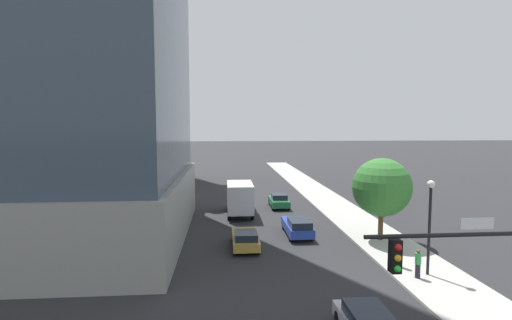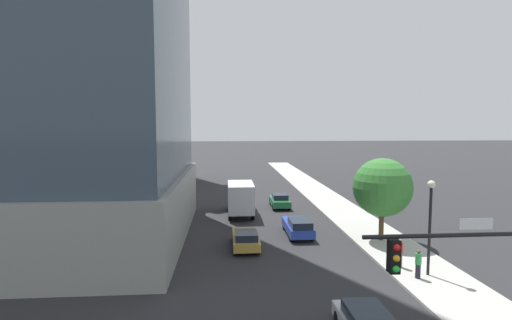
{
  "view_description": "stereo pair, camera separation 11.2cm",
  "coord_description": "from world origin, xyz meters",
  "views": [
    {
      "loc": [
        -3.69,
        -6.92,
        8.68
      ],
      "look_at": [
        -1.9,
        14.98,
        6.69
      ],
      "focal_mm": 27.29,
      "sensor_mm": 36.0,
      "label": 1
    },
    {
      "loc": [
        -3.58,
        -6.93,
        8.68
      ],
      "look_at": [
        -1.9,
        14.98,
        6.69
      ],
      "focal_mm": 27.29,
      "sensor_mm": 36.0,
      "label": 2
    }
  ],
  "objects": [
    {
      "name": "traffic_light_pole",
      "position": [
        4.13,
        4.47,
        4.04
      ],
      "size": [
        5.71,
        0.48,
        5.65
      ],
      "color": "black",
      "rests_on": "sidewalk"
    },
    {
      "name": "car_gold",
      "position": [
        -2.25,
        19.84,
        0.68
      ],
      "size": [
        1.82,
        4.48,
        1.34
      ],
      "color": "#AD8938",
      "rests_on": "ground"
    },
    {
      "name": "street_tree",
      "position": [
        7.87,
        20.58,
        4.08
      ],
      "size": [
        4.31,
        4.31,
        6.1
      ],
      "color": "brown",
      "rests_on": "sidewalk"
    },
    {
      "name": "construction_building",
      "position": [
        -17.82,
        51.89,
        16.5
      ],
      "size": [
        17.04,
        16.73,
        39.5
      ],
      "color": "gray",
      "rests_on": "ground"
    },
    {
      "name": "car_green",
      "position": [
        2.0,
        33.08,
        0.72
      ],
      "size": [
        1.83,
        4.1,
        1.45
      ],
      "color": "#1E6638",
      "rests_on": "ground"
    },
    {
      "name": "pedestrian_green_shirt",
      "position": [
        7.04,
        13.33,
        0.97
      ],
      "size": [
        0.34,
        0.34,
        1.62
      ],
      "color": "black",
      "rests_on": "sidewalk"
    },
    {
      "name": "car_blue",
      "position": [
        2.0,
        22.6,
        0.74
      ],
      "size": [
        1.84,
        4.8,
        1.47
      ],
      "color": "#233D9E",
      "rests_on": "ground"
    },
    {
      "name": "sidewalk",
      "position": [
        7.99,
        20.0,
        0.07
      ],
      "size": [
        4.39,
        120.0,
        0.15
      ],
      "primitive_type": "cube",
      "color": "#B2AFA8",
      "rests_on": "ground"
    },
    {
      "name": "box_truck",
      "position": [
        -2.25,
        30.09,
        1.78
      ],
      "size": [
        2.39,
        6.76,
        3.19
      ],
      "color": "silver",
      "rests_on": "ground"
    },
    {
      "name": "street_lamp",
      "position": [
        7.85,
        13.76,
        3.74
      ],
      "size": [
        0.44,
        0.44,
        5.43
      ],
      "color": "black",
      "rests_on": "sidewalk"
    },
    {
      "name": "pedestrian_red_shirt",
      "position": [
        6.78,
        15.05,
        1.03
      ],
      "size": [
        0.34,
        0.34,
        1.71
      ],
      "color": "brown",
      "rests_on": "sidewalk"
    }
  ]
}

